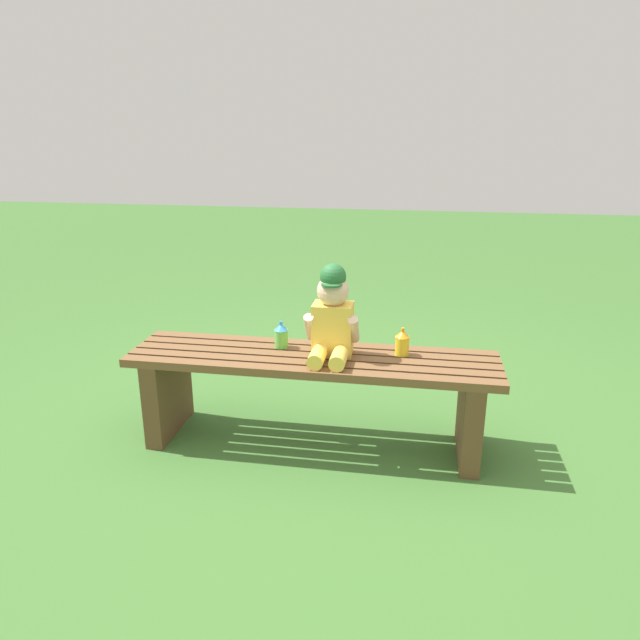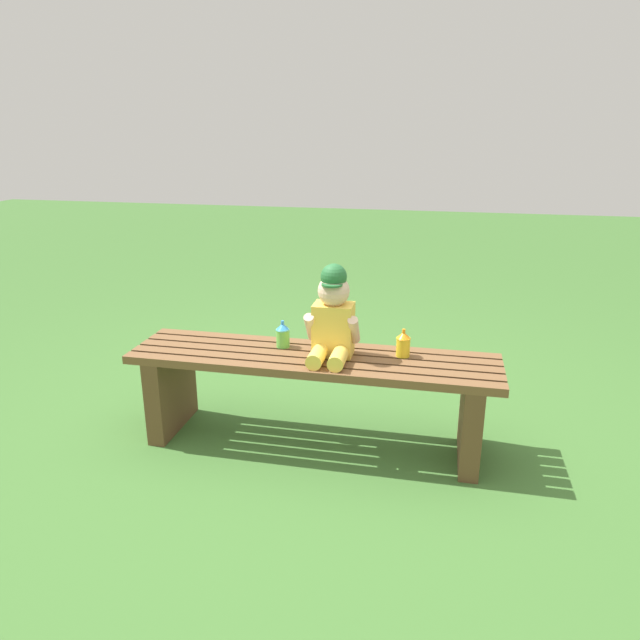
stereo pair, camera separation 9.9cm
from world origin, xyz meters
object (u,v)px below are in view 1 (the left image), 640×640
child_figure (332,317)px  sippy_cup_left (281,335)px  sippy_cup_right (402,342)px  park_bench (312,384)px

child_figure → sippy_cup_left: (-0.24, 0.06, -0.12)m
sippy_cup_right → park_bench: bearing=-169.7°
child_figure → sippy_cup_right: child_figure is taller
park_bench → sippy_cup_left: bearing=155.7°
sippy_cup_right → child_figure: bearing=-168.5°
child_figure → sippy_cup_left: size_ratio=3.26×
park_bench → sippy_cup_right: bearing=10.3°
park_bench → sippy_cup_right: (0.38, 0.07, 0.20)m
child_figure → sippy_cup_right: bearing=11.5°
sippy_cup_left → sippy_cup_right: size_ratio=1.00×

